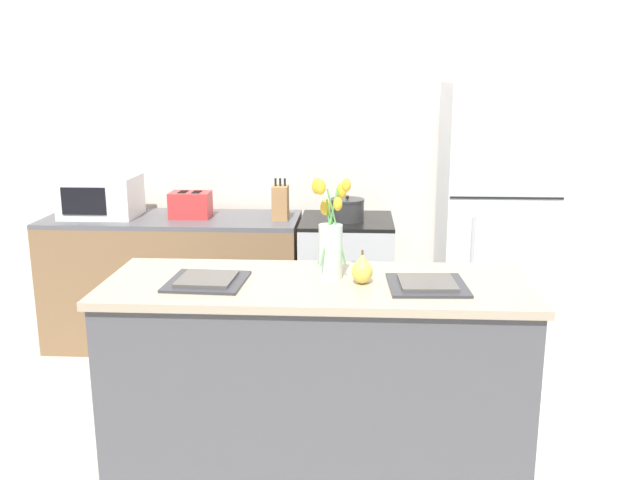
% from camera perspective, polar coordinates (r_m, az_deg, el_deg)
% --- Properties ---
extents(ground_plane, '(10.00, 10.00, 0.00)m').
position_cam_1_polar(ground_plane, '(3.27, -0.26, -19.57)').
color(ground_plane, beige).
extents(back_wall, '(5.20, 0.08, 2.70)m').
position_cam_1_polar(back_wall, '(4.75, 1.20, 8.33)').
color(back_wall, silver).
rests_on(back_wall, ground_plane).
extents(kitchen_island, '(1.80, 0.66, 0.95)m').
position_cam_1_polar(kitchen_island, '(3.03, -0.27, -12.05)').
color(kitchen_island, '#4C4C51').
rests_on(kitchen_island, ground_plane).
extents(back_counter, '(1.68, 0.60, 0.88)m').
position_cam_1_polar(back_counter, '(4.70, -12.10, -3.37)').
color(back_counter, brown).
rests_on(back_counter, ground_plane).
extents(stove_range, '(0.60, 0.61, 0.88)m').
position_cam_1_polar(stove_range, '(4.53, 2.22, -3.69)').
color(stove_range, '#B2B5B7').
rests_on(stove_range, ground_plane).
extents(refrigerator, '(0.68, 0.67, 1.75)m').
position_cam_1_polar(refrigerator, '(4.51, 14.44, 1.53)').
color(refrigerator, silver).
rests_on(refrigerator, ground_plane).
extents(flower_vase, '(0.16, 0.18, 0.44)m').
position_cam_1_polar(flower_vase, '(2.86, 0.89, 0.12)').
color(flower_vase, silver).
rests_on(flower_vase, kitchen_island).
extents(pear_figurine, '(0.09, 0.09, 0.14)m').
position_cam_1_polar(pear_figurine, '(2.82, 3.57, -2.57)').
color(pear_figurine, '#E5CC4C').
rests_on(pear_figurine, kitchen_island).
extents(plate_setting_left, '(0.33, 0.33, 0.02)m').
position_cam_1_polar(plate_setting_left, '(2.88, -9.51, -3.38)').
color(plate_setting_left, '#333338').
rests_on(plate_setting_left, kitchen_island).
extents(plate_setting_right, '(0.33, 0.33, 0.02)m').
position_cam_1_polar(plate_setting_right, '(2.83, 9.02, -3.69)').
color(plate_setting_right, '#333338').
rests_on(plate_setting_right, kitchen_island).
extents(toaster, '(0.28, 0.18, 0.17)m').
position_cam_1_polar(toaster, '(4.53, -10.85, 2.94)').
color(toaster, red).
rests_on(toaster, back_counter).
extents(cooking_pot, '(0.22, 0.22, 0.17)m').
position_cam_1_polar(cooking_pot, '(4.36, 2.30, 2.57)').
color(cooking_pot, '#2D2D2D').
rests_on(cooking_pot, stove_range).
extents(microwave, '(0.48, 0.37, 0.27)m').
position_cam_1_polar(microwave, '(4.71, -17.98, 3.52)').
color(microwave, white).
rests_on(microwave, back_counter).
extents(knife_block, '(0.10, 0.14, 0.27)m').
position_cam_1_polar(knife_block, '(4.40, -3.35, 3.17)').
color(knife_block, '#A37547').
rests_on(knife_block, back_counter).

